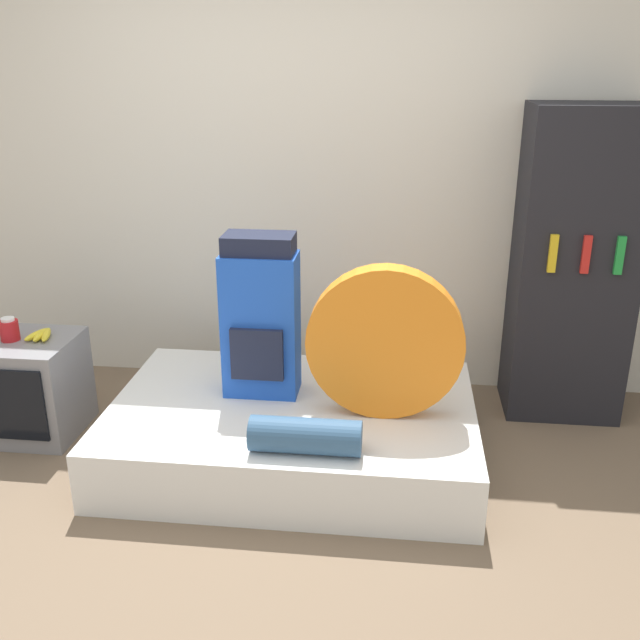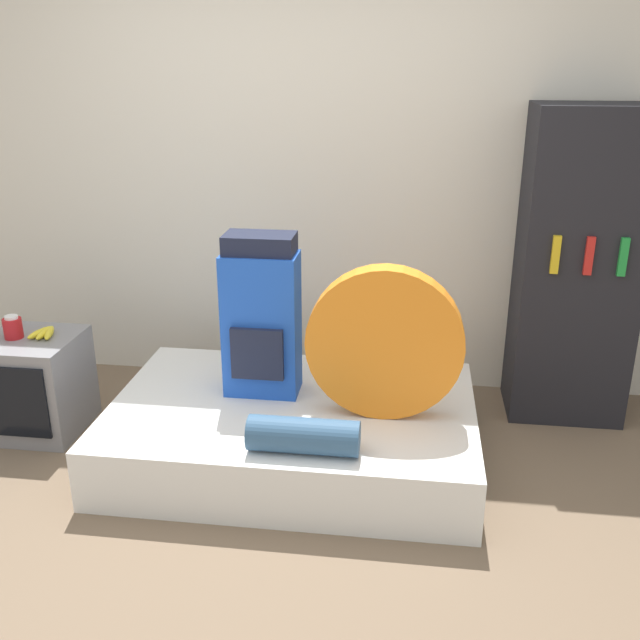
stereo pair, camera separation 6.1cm
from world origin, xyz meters
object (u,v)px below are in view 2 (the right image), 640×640
object	(u,v)px
canister	(13,327)
television	(35,384)
bookshelf	(577,268)
sleeping_roll	(303,436)
tent_bag	(385,343)
backpack	(261,318)

from	to	relation	value
canister	television	bearing A→B (deg)	1.18
canister	bookshelf	bearing A→B (deg)	11.91
television	sleeping_roll	bearing A→B (deg)	-19.60
tent_bag	bookshelf	world-z (taller)	bookshelf
sleeping_roll	tent_bag	bearing A→B (deg)	50.97
television	canister	world-z (taller)	canister
sleeping_roll	canister	world-z (taller)	canister
backpack	tent_bag	distance (m)	0.65
tent_bag	bookshelf	bearing A→B (deg)	37.88
tent_bag	television	bearing A→B (deg)	175.30
backpack	sleeping_roll	bearing A→B (deg)	-62.28
sleeping_roll	bookshelf	world-z (taller)	bookshelf
backpack	bookshelf	bearing A→B (deg)	20.46
backpack	canister	bearing A→B (deg)	-179.22
sleeping_roll	backpack	bearing A→B (deg)	117.72
backpack	television	size ratio (longest dim) A/B	1.54
canister	bookshelf	size ratio (longest dim) A/B	0.07
backpack	tent_bag	xyz separation A→B (m)	(0.62, -0.17, -0.03)
bookshelf	sleeping_roll	bearing A→B (deg)	-138.34
sleeping_roll	bookshelf	bearing A→B (deg)	41.66
television	canister	distance (m)	0.33
backpack	canister	xyz separation A→B (m)	(-1.33, -0.02, -0.11)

